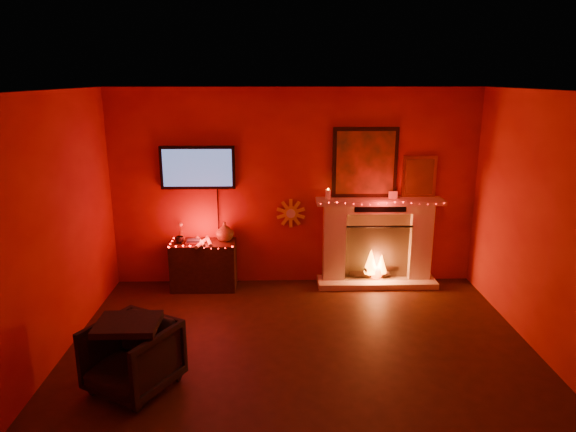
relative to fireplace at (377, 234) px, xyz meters
name	(u,v)px	position (x,y,z in m)	size (l,w,h in m)	color
room	(305,247)	(-1.14, -2.39, 0.63)	(5.00, 5.00, 5.00)	black
fireplace	(377,234)	(0.00, 0.00, 0.00)	(1.72, 0.40, 2.18)	beige
tv	(198,168)	(-2.44, 0.06, 0.92)	(1.00, 0.07, 1.24)	black
sunburst_clock	(291,213)	(-1.19, 0.09, 0.28)	(0.40, 0.03, 0.40)	gold
console_table	(205,262)	(-2.38, -0.13, -0.36)	(0.87, 0.51, 0.92)	black
armchair	(133,357)	(-2.73, -2.49, -0.40)	(0.70, 0.72, 0.65)	black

